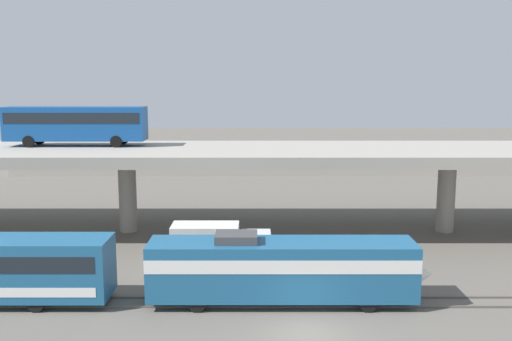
{
  "coord_description": "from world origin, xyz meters",
  "views": [
    {
      "loc": [
        -2.64,
        -27.14,
        12.7
      ],
      "look_at": [
        -2.89,
        25.65,
        4.4
      ],
      "focal_mm": 39.56,
      "sensor_mm": 36.0,
      "label": 1
    }
  ],
  "objects_px": {
    "train_locomotive": "(297,267)",
    "parked_car_0": "(334,151)",
    "parked_car_1": "(254,152)",
    "transit_bus_on_overpass": "(79,122)",
    "service_truck_west": "(221,244)",
    "parked_car_2": "(84,154)",
    "parked_car_3": "(480,153)"
  },
  "relations": [
    {
      "from": "service_truck_west",
      "to": "parked_car_3",
      "type": "distance_m",
      "value": 56.01
    },
    {
      "from": "parked_car_0",
      "to": "parked_car_2",
      "type": "bearing_deg",
      "value": 4.19
    },
    {
      "from": "parked_car_0",
      "to": "parked_car_2",
      "type": "distance_m",
      "value": 36.57
    },
    {
      "from": "parked_car_2",
      "to": "parked_car_3",
      "type": "height_order",
      "value": "same"
    },
    {
      "from": "parked_car_2",
      "to": "train_locomotive",
      "type": "bearing_deg",
      "value": 119.12
    },
    {
      "from": "train_locomotive",
      "to": "parked_car_1",
      "type": "relative_size",
      "value": 3.64
    },
    {
      "from": "train_locomotive",
      "to": "parked_car_0",
      "type": "xyz_separation_m",
      "value": [
        8.94,
        52.11,
        0.28
      ]
    },
    {
      "from": "parked_car_2",
      "to": "parked_car_3",
      "type": "relative_size",
      "value": 1.06
    },
    {
      "from": "parked_car_0",
      "to": "transit_bus_on_overpass",
      "type": "bearing_deg",
      "value": 52.16
    },
    {
      "from": "transit_bus_on_overpass",
      "to": "parked_car_1",
      "type": "bearing_deg",
      "value": 66.39
    },
    {
      "from": "parked_car_1",
      "to": "parked_car_3",
      "type": "height_order",
      "value": "same"
    },
    {
      "from": "service_truck_west",
      "to": "transit_bus_on_overpass",
      "type": "bearing_deg",
      "value": 139.07
    },
    {
      "from": "train_locomotive",
      "to": "transit_bus_on_overpass",
      "type": "bearing_deg",
      "value": 135.26
    },
    {
      "from": "transit_bus_on_overpass",
      "to": "parked_car_1",
      "type": "height_order",
      "value": "transit_bus_on_overpass"
    },
    {
      "from": "transit_bus_on_overpass",
      "to": "parked_car_0",
      "type": "xyz_separation_m",
      "value": [
        26.76,
        34.45,
        -6.78
      ]
    },
    {
      "from": "service_truck_west",
      "to": "parked_car_2",
      "type": "bearing_deg",
      "value": 117.81
    },
    {
      "from": "train_locomotive",
      "to": "service_truck_west",
      "type": "height_order",
      "value": "train_locomotive"
    },
    {
      "from": "service_truck_west",
      "to": "parked_car_0",
      "type": "relative_size",
      "value": 1.69
    },
    {
      "from": "transit_bus_on_overpass",
      "to": "parked_car_3",
      "type": "relative_size",
      "value": 2.88
    },
    {
      "from": "train_locomotive",
      "to": "parked_car_1",
      "type": "height_order",
      "value": "train_locomotive"
    },
    {
      "from": "transit_bus_on_overpass",
      "to": "parked_car_0",
      "type": "relative_size",
      "value": 2.98
    },
    {
      "from": "train_locomotive",
      "to": "transit_bus_on_overpass",
      "type": "xyz_separation_m",
      "value": [
        -17.82,
        17.66,
        7.07
      ]
    },
    {
      "from": "transit_bus_on_overpass",
      "to": "parked_car_3",
      "type": "height_order",
      "value": "transit_bus_on_overpass"
    },
    {
      "from": "service_truck_west",
      "to": "train_locomotive",
      "type": "bearing_deg",
      "value": -52.91
    },
    {
      "from": "train_locomotive",
      "to": "transit_bus_on_overpass",
      "type": "relative_size",
      "value": 1.36
    },
    {
      "from": "transit_bus_on_overpass",
      "to": "parked_car_2",
      "type": "relative_size",
      "value": 2.72
    },
    {
      "from": "service_truck_west",
      "to": "parked_car_2",
      "type": "height_order",
      "value": "parked_car_2"
    },
    {
      "from": "parked_car_1",
      "to": "parked_car_3",
      "type": "distance_m",
      "value": 32.94
    },
    {
      "from": "transit_bus_on_overpass",
      "to": "parked_car_0",
      "type": "distance_m",
      "value": 44.14
    },
    {
      "from": "train_locomotive",
      "to": "parked_car_3",
      "type": "height_order",
      "value": "train_locomotive"
    },
    {
      "from": "parked_car_2",
      "to": "parked_car_3",
      "type": "bearing_deg",
      "value": -179.21
    },
    {
      "from": "parked_car_3",
      "to": "train_locomotive",
      "type": "bearing_deg",
      "value": -120.86
    }
  ]
}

